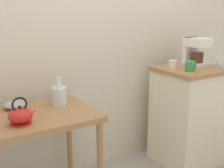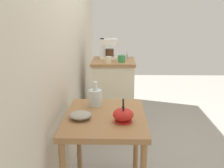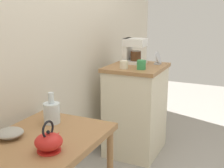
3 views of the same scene
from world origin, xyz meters
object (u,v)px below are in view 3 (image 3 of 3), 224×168
Objects in this scene: teakettle at (49,141)px; mug_tall_green at (141,65)px; glass_carafe_vase at (52,112)px; mug_small_cream at (124,65)px; coffee_maker at (133,50)px; bowl_stoneware at (10,133)px; table_clock at (158,59)px.

mug_tall_green is (1.44, -0.00, 0.17)m from teakettle.
mug_small_cream is at bearing -3.81° from glass_carafe_vase.
mug_small_cream is at bearing -175.21° from coffee_maker.
coffee_maker reaches higher than bowl_stoneware.
mug_tall_green is at bearing -12.72° from bowl_stoneware.
coffee_maker is at bearing 35.81° from mug_tall_green.
coffee_maker is (1.36, -0.05, 0.24)m from glass_carafe_vase.
coffee_maker is (1.66, -0.13, 0.29)m from bowl_stoneware.
teakettle is 1.42m from mug_small_cream.
bowl_stoneware is 1.25× the size of table_clock.
table_clock is (1.42, -0.30, 0.16)m from glass_carafe_vase.
bowl_stoneware is at bearing 175.52° from coffee_maker.
glass_carafe_vase is at bearing -15.75° from bowl_stoneware.
mug_small_cream is at bearing 147.34° from table_clock.
mug_small_cream is (1.40, 0.16, 0.16)m from teakettle.
coffee_maker reaches higher than glass_carafe_vase.
coffee_maker is at bearing -1.92° from glass_carafe_vase.
glass_carafe_vase is 2.40× the size of mug_small_cream.
glass_carafe_vase is (0.30, -0.08, 0.04)m from bowl_stoneware.
table_clock is at bearing -11.92° from glass_carafe_vase.
coffee_maker is 0.33m from mug_tall_green.
mug_tall_green reaches higher than mug_small_cream.
bowl_stoneware is 1.38m from mug_small_cream.
bowl_stoneware is 0.63× the size of coffee_maker.
bowl_stoneware is at bearing 82.60° from teakettle.
table_clock reaches higher than mug_small_cream.
mug_tall_green is at bearing -0.16° from teakettle.
glass_carafe_vase is 2.25× the size of mug_tall_green.
mug_small_cream is (1.06, -0.07, 0.14)m from glass_carafe_vase.
mug_tall_green reaches higher than bowl_stoneware.
mug_small_cream is 0.66× the size of table_clock.
teakettle is 1.73m from coffee_maker.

